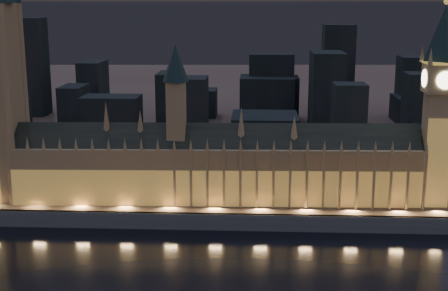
{
  "coord_description": "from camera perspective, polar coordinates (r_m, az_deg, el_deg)",
  "views": [
    {
      "loc": [
        19.82,
        -238.7,
        105.57
      ],
      "look_at": [
        5.0,
        55.0,
        38.0
      ],
      "focal_mm": 50.0,
      "sensor_mm": 36.0,
      "label": 1
    }
  ],
  "objects": [
    {
      "name": "embankment_wall",
      "position": [
        298.23,
        -1.1,
        -6.97
      ],
      "size": [
        2000.0,
        2.5,
        8.0
      ],
      "primitive_type": "cube",
      "color": "#444A58",
      "rests_on": "ground"
    },
    {
      "name": "ground_plane",
      "position": [
        261.76,
        -1.73,
        -10.85
      ],
      "size": [
        2000.0,
        2000.0,
        0.0
      ],
      "primitive_type": "plane",
      "color": "black",
      "rests_on": "ground"
    },
    {
      "name": "north_bank",
      "position": [
        765.73,
        1.39,
        5.31
      ],
      "size": [
        2000.0,
        960.0,
        8.0
      ],
      "primitive_type": "cube",
      "color": "#4A3935",
      "rests_on": "ground"
    },
    {
      "name": "palace_of_westminster",
      "position": [
        311.33,
        -0.82,
        -1.8
      ],
      "size": [
        202.0,
        26.18,
        78.0
      ],
      "color": "#968056",
      "rests_on": "north_bank"
    },
    {
      "name": "elizabeth_tower",
      "position": [
        315.87,
        19.15,
        4.9
      ],
      "size": [
        18.0,
        18.0,
        103.0
      ],
      "color": "#968056",
      "rests_on": "north_bank"
    },
    {
      "name": "city_backdrop",
      "position": [
        491.72,
        4.71,
        4.34
      ],
      "size": [
        464.0,
        215.63,
        84.83
      ],
      "color": "black",
      "rests_on": "north_bank"
    }
  ]
}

